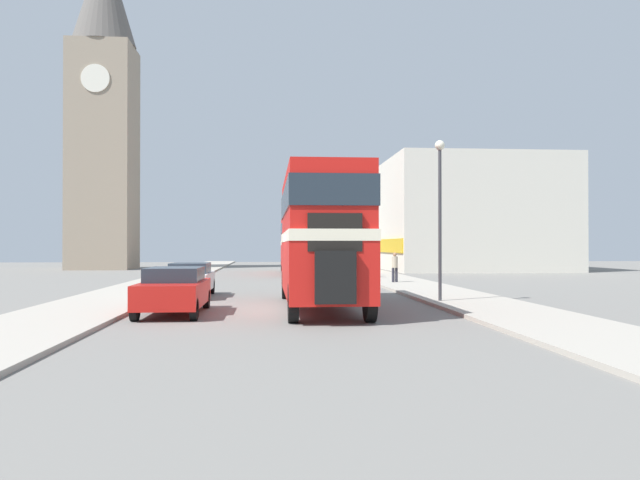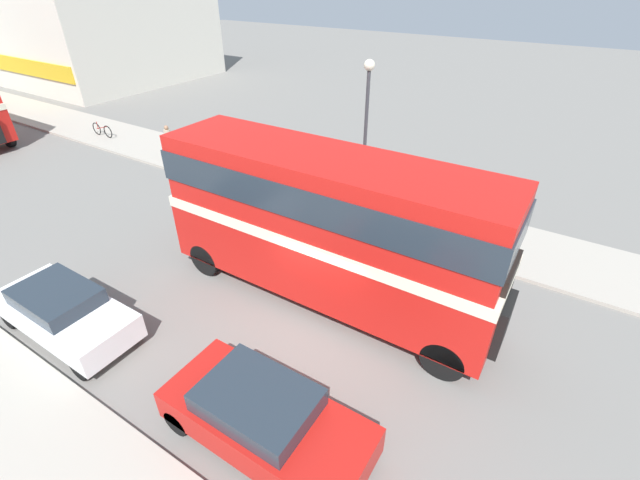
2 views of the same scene
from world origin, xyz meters
name	(u,v)px [view 2 (image 2 of 2)]	position (x,y,z in m)	size (l,w,h in m)	color
ground_plane	(321,321)	(0.00, 0.00, 0.00)	(120.00, 120.00, 0.00)	slate
sidewalk_right	(412,219)	(6.75, 0.00, 0.06)	(3.50, 120.00, 0.12)	#A8A093
double_decker_bus	(327,220)	(1.03, 0.48, 2.66)	(2.44, 9.88, 4.48)	red
car_parked_near	(265,418)	(-3.64, -0.94, 0.76)	(1.85, 4.40, 1.45)	red
car_parked_mid	(65,311)	(-3.97, 5.55, 0.74)	(1.72, 4.18, 1.41)	white
pedestrian_walking	(168,139)	(6.19, 13.10, 1.04)	(0.33, 0.33, 1.62)	#282833
bicycle_on_pavement	(102,130)	(6.24, 18.91, 0.48)	(0.05, 1.76, 0.78)	black
street_lamp	(366,122)	(5.53, 1.66, 3.96)	(0.36, 0.36, 5.86)	#38383D
shop_building_block	(106,19)	(16.83, 31.94, 4.78)	(14.68, 11.99, 9.57)	beige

